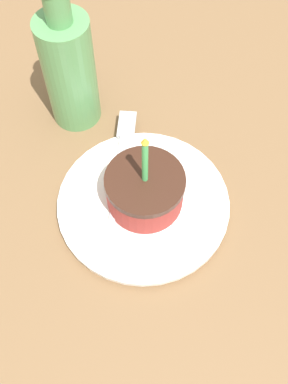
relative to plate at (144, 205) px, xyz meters
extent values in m
cube|color=brown|center=(0.00, 0.02, -0.03)|extent=(2.40, 2.40, 0.04)
cylinder|color=white|center=(0.00, 0.00, 0.00)|extent=(0.21, 0.21, 0.02)
cylinder|color=white|center=(0.00, 0.00, 0.00)|extent=(0.22, 0.22, 0.01)
cylinder|color=#99332D|center=(0.00, 0.00, 0.03)|extent=(0.09, 0.09, 0.04)
cylinder|color=#381E14|center=(0.00, 0.00, 0.05)|extent=(0.10, 0.10, 0.01)
cylinder|color=#4CBF66|center=(0.00, 0.00, 0.09)|extent=(0.01, 0.01, 0.07)
cone|color=yellow|center=(0.00, 0.00, 0.13)|extent=(0.01, 0.01, 0.01)
cube|color=#B2B2B7|center=(-0.05, -0.02, 0.01)|extent=(0.12, 0.07, 0.00)
cube|color=#B2B2B7|center=(-0.12, 0.02, 0.01)|extent=(0.05, 0.04, 0.00)
cylinder|color=#599959|center=(-0.18, -0.03, 0.07)|extent=(0.07, 0.07, 0.16)
cylinder|color=#599959|center=(-0.18, -0.03, 0.17)|extent=(0.03, 0.03, 0.05)
camera|label=1|loc=(0.25, -0.10, 0.50)|focal=42.00mm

